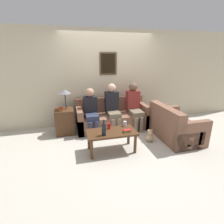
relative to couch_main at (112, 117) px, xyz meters
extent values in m
plane|color=beige|center=(0.00, -0.49, -0.29)|extent=(16.00, 16.00, 0.00)
cube|color=beige|center=(0.00, 0.44, 1.01)|extent=(9.00, 0.06, 2.60)
cube|color=#4C3823|center=(0.00, 0.40, 1.41)|extent=(0.48, 0.02, 0.60)
cube|color=beige|center=(0.00, 0.39, 1.41)|extent=(0.40, 0.01, 0.52)
cube|color=brown|center=(0.00, -0.05, -0.08)|extent=(1.91, 0.82, 0.41)
cube|color=brown|center=(0.00, 0.26, 0.32)|extent=(1.91, 0.20, 0.40)
cube|color=brown|center=(-0.89, -0.05, 0.03)|extent=(0.14, 0.82, 0.63)
cube|color=brown|center=(0.89, -0.05, 0.03)|extent=(0.14, 0.82, 0.63)
cube|color=brown|center=(1.32, -1.04, -0.08)|extent=(0.82, 1.26, 0.41)
cube|color=brown|center=(1.01, -1.04, 0.32)|extent=(0.20, 1.26, 0.40)
cube|color=brown|center=(1.32, -1.60, 0.03)|extent=(0.82, 0.14, 0.63)
cube|color=brown|center=(1.32, -0.48, 0.03)|extent=(0.82, 0.14, 0.63)
cube|color=#4C2D19|center=(-0.33, -1.24, 0.14)|extent=(1.01, 0.52, 0.04)
cylinder|color=#4C2D19|center=(-0.78, -1.44, -0.09)|extent=(0.06, 0.06, 0.40)
cylinder|color=#4C2D19|center=(0.12, -1.44, -0.09)|extent=(0.06, 0.06, 0.40)
cylinder|color=#4C2D19|center=(-0.78, -1.04, -0.09)|extent=(0.06, 0.06, 0.40)
cylinder|color=#4C2D19|center=(0.12, -1.04, -0.09)|extent=(0.06, 0.06, 0.40)
cube|color=#4C2D19|center=(-1.26, -0.08, 0.03)|extent=(0.46, 0.46, 0.64)
cylinder|color=#262628|center=(-1.20, -0.08, 0.56)|extent=(0.02, 0.02, 0.42)
cone|color=slate|center=(-1.20, -0.08, 0.80)|extent=(0.31, 0.31, 0.10)
cube|color=gold|center=(-1.33, -0.10, 0.36)|extent=(0.13, 0.10, 0.03)
cube|color=red|center=(-1.33, -0.10, 0.39)|extent=(0.11, 0.11, 0.03)
cylinder|color=black|center=(-0.52, -1.37, 0.27)|extent=(0.08, 0.08, 0.22)
cylinder|color=black|center=(-0.52, -1.37, 0.42)|extent=(0.03, 0.03, 0.09)
cylinder|color=silver|center=(0.02, -1.05, 0.21)|extent=(0.07, 0.07, 0.11)
cube|color=gold|center=(-0.04, -1.36, 0.16)|extent=(0.16, 0.12, 0.02)
cube|color=#237547|center=(-0.04, -1.36, 0.18)|extent=(0.16, 0.12, 0.02)
cube|color=red|center=(-0.04, -1.36, 0.20)|extent=(0.15, 0.10, 0.02)
cylinder|color=red|center=(-0.35, -1.09, 0.22)|extent=(0.07, 0.07, 0.12)
cube|color=#2D334C|center=(-0.59, -0.29, 0.17)|extent=(0.31, 0.44, 0.14)
cylinder|color=#2D334C|center=(-0.67, -0.51, -0.08)|extent=(0.11, 0.11, 0.41)
cylinder|color=#2D334C|center=(-0.52, -0.51, -0.08)|extent=(0.11, 0.11, 0.41)
cube|color=black|center=(-0.59, -0.07, 0.41)|extent=(0.34, 0.22, 0.47)
sphere|color=tan|center=(-0.59, -0.07, 0.74)|extent=(0.22, 0.22, 0.22)
cube|color=#756651|center=(-0.02, -0.26, 0.17)|extent=(0.31, 0.42, 0.14)
cylinder|color=#756651|center=(-0.09, -0.47, -0.08)|extent=(0.11, 0.11, 0.41)
cylinder|color=#756651|center=(0.06, -0.47, -0.08)|extent=(0.11, 0.11, 0.41)
cube|color=black|center=(-0.02, -0.05, 0.45)|extent=(0.34, 0.22, 0.56)
sphere|color=tan|center=(-0.02, -0.05, 0.83)|extent=(0.22, 0.22, 0.22)
cube|color=#756651|center=(0.58, -0.28, 0.17)|extent=(0.31, 0.49, 0.14)
cylinder|color=#756651|center=(0.51, -0.52, -0.08)|extent=(0.11, 0.11, 0.41)
cylinder|color=#756651|center=(0.66, -0.52, -0.08)|extent=(0.11, 0.11, 0.41)
cube|color=maroon|center=(0.58, -0.03, 0.45)|extent=(0.34, 0.22, 0.55)
sphere|color=brown|center=(0.58, -0.03, 0.82)|extent=(0.22, 0.22, 0.22)
sphere|color=tan|center=(0.64, -1.05, -0.19)|extent=(0.19, 0.19, 0.19)
sphere|color=tan|center=(0.64, -1.05, -0.05)|extent=(0.12, 0.12, 0.12)
sphere|color=tan|center=(0.59, -1.05, -0.01)|extent=(0.04, 0.04, 0.04)
sphere|color=tan|center=(0.68, -1.05, -0.01)|extent=(0.04, 0.04, 0.04)
sphere|color=beige|center=(0.64, -1.10, -0.06)|extent=(0.05, 0.05, 0.05)
camera|label=1|loc=(-1.15, -4.39, 1.64)|focal=28.00mm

